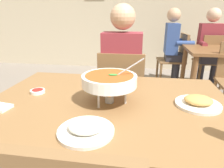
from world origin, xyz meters
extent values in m
cube|color=brown|center=(0.00, 0.00, 0.74)|extent=(1.39, 0.98, 0.04)
cylinder|color=brown|center=(-0.63, 0.43, 0.36)|extent=(0.07, 0.07, 0.72)
cylinder|color=brown|center=(0.63, 0.43, 0.36)|extent=(0.07, 0.07, 0.72)
cube|color=brown|center=(0.00, 0.87, 0.43)|extent=(0.44, 0.44, 0.03)
cube|color=brown|center=(0.00, 0.67, 0.68)|extent=(0.42, 0.04, 0.45)
cylinder|color=brown|center=(0.19, 1.06, 0.21)|extent=(0.04, 0.04, 0.42)
cylinder|color=brown|center=(-0.19, 1.06, 0.21)|extent=(0.04, 0.04, 0.42)
cylinder|color=brown|center=(0.19, 0.68, 0.21)|extent=(0.04, 0.04, 0.42)
cylinder|color=brown|center=(-0.19, 0.68, 0.21)|extent=(0.04, 0.04, 0.42)
cylinder|color=#2D2D38|center=(0.10, 0.89, 0.23)|extent=(0.10, 0.10, 0.45)
cylinder|color=#2D2D38|center=(-0.10, 0.89, 0.23)|extent=(0.10, 0.10, 0.45)
cube|color=#2D2D38|center=(0.00, 0.85, 0.51)|extent=(0.32, 0.32, 0.12)
cube|color=maroon|center=(0.00, 0.77, 0.82)|extent=(0.36, 0.20, 0.50)
sphere|color=tan|center=(0.00, 0.77, 1.20)|extent=(0.22, 0.22, 0.22)
cylinder|color=maroon|center=(0.16, 0.97, 0.77)|extent=(0.08, 0.28, 0.08)
cylinder|color=maroon|center=(-0.16, 0.97, 0.77)|extent=(0.08, 0.28, 0.08)
cylinder|color=silver|center=(0.10, -0.01, 0.81)|extent=(0.01, 0.01, 0.10)
cylinder|color=silver|center=(-0.03, 0.06, 0.81)|extent=(0.01, 0.01, 0.10)
cylinder|color=silver|center=(-0.03, -0.09, 0.81)|extent=(0.01, 0.01, 0.10)
torus|color=silver|center=(0.01, -0.01, 0.86)|extent=(0.21, 0.21, 0.01)
cylinder|color=#B2B2B7|center=(0.01, -0.01, 0.77)|extent=(0.05, 0.05, 0.04)
cone|color=orange|center=(0.01, -0.01, 0.81)|extent=(0.02, 0.02, 0.04)
cylinder|color=white|center=(0.01, -0.01, 0.89)|extent=(0.30, 0.30, 0.06)
cylinder|color=#994C1E|center=(0.01, -0.01, 0.91)|extent=(0.26, 0.26, 0.01)
ellipsoid|color=#388433|center=(0.03, -0.01, 0.92)|extent=(0.05, 0.03, 0.01)
cylinder|color=silver|center=(0.10, 0.01, 0.95)|extent=(0.18, 0.01, 0.13)
cylinder|color=white|center=(-0.04, -0.33, 0.76)|extent=(0.24, 0.24, 0.01)
ellipsoid|color=white|center=(-0.04, -0.33, 0.79)|extent=(0.15, 0.13, 0.04)
cylinder|color=white|center=(0.49, 0.01, 0.76)|extent=(0.24, 0.24, 0.01)
ellipsoid|color=tan|center=(0.49, 0.01, 0.79)|extent=(0.15, 0.13, 0.04)
cylinder|color=white|center=(-0.46, 0.05, 0.77)|extent=(0.09, 0.09, 0.02)
cylinder|color=maroon|center=(-0.46, 0.05, 0.78)|extent=(0.07, 0.07, 0.01)
cube|color=brown|center=(1.31, 1.94, 0.74)|extent=(1.00, 0.80, 0.04)
cylinder|color=brown|center=(0.87, 1.60, 0.36)|extent=(0.07, 0.07, 0.72)
cylinder|color=brown|center=(0.87, 2.28, 0.36)|extent=(0.07, 0.07, 0.72)
cube|color=brown|center=(1.32, 2.55, 0.43)|extent=(0.47, 0.47, 0.03)
cube|color=brown|center=(1.34, 2.35, 0.68)|extent=(0.42, 0.07, 0.45)
cylinder|color=brown|center=(1.50, 2.75, 0.21)|extent=(0.04, 0.04, 0.42)
cylinder|color=brown|center=(1.12, 2.72, 0.21)|extent=(0.04, 0.04, 0.42)
cylinder|color=brown|center=(1.53, 2.37, 0.21)|extent=(0.04, 0.04, 0.42)
cylinder|color=brown|center=(1.15, 2.34, 0.21)|extent=(0.04, 0.04, 0.42)
cube|color=brown|center=(0.69, 2.53, 0.43)|extent=(0.48, 0.48, 0.03)
cube|color=brown|center=(0.89, 2.55, 0.68)|extent=(0.08, 0.42, 0.45)
cylinder|color=brown|center=(0.48, 2.71, 0.21)|extent=(0.04, 0.04, 0.42)
cylinder|color=brown|center=(0.52, 2.33, 0.21)|extent=(0.04, 0.04, 0.42)
cylinder|color=brown|center=(0.86, 2.74, 0.21)|extent=(0.04, 0.04, 0.42)
cylinder|color=brown|center=(0.89, 2.36, 0.21)|extent=(0.04, 0.04, 0.42)
cylinder|color=brown|center=(1.13, 1.21, 0.21)|extent=(0.04, 0.04, 0.42)
cylinder|color=brown|center=(1.15, 1.59, 0.21)|extent=(0.04, 0.04, 0.42)
cylinder|color=#2D2D38|center=(1.18, 2.39, 0.23)|extent=(0.10, 0.10, 0.45)
cylinder|color=#2D2D38|center=(1.38, 2.39, 0.23)|extent=(0.10, 0.10, 0.45)
cube|color=#2D2D38|center=(1.28, 2.43, 0.51)|extent=(0.32, 0.32, 0.12)
cube|color=maroon|center=(1.28, 2.51, 0.82)|extent=(0.36, 0.20, 0.50)
sphere|color=beige|center=(1.28, 2.51, 1.20)|extent=(0.22, 0.22, 0.22)
cylinder|color=maroon|center=(1.12, 2.31, 0.77)|extent=(0.08, 0.28, 0.08)
cylinder|color=maroon|center=(1.44, 2.31, 0.77)|extent=(0.08, 0.28, 0.08)
cylinder|color=#2D2D38|center=(0.78, 2.40, 0.23)|extent=(0.10, 0.10, 0.45)
cylinder|color=#2D2D38|center=(0.78, 2.60, 0.23)|extent=(0.10, 0.10, 0.45)
cube|color=#2D2D38|center=(0.74, 2.50, 0.51)|extent=(0.32, 0.32, 0.12)
cube|color=#334C8C|center=(0.66, 2.50, 0.82)|extent=(0.20, 0.36, 0.50)
sphere|color=tan|center=(0.66, 2.50, 1.20)|extent=(0.22, 0.22, 0.22)
cylinder|color=#334C8C|center=(0.86, 2.34, 0.77)|extent=(0.28, 0.08, 0.08)
cylinder|color=#334C8C|center=(0.86, 2.66, 0.77)|extent=(0.28, 0.08, 0.08)
camera|label=1|loc=(0.18, -1.02, 1.23)|focal=31.76mm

